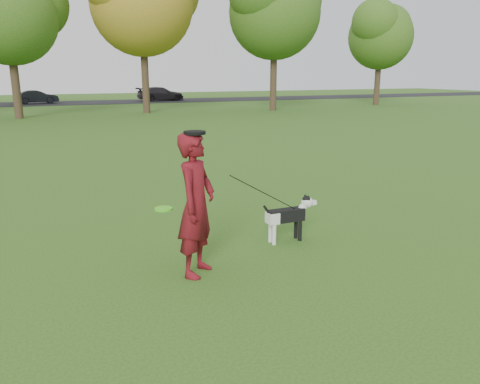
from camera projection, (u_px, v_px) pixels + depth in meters
name	position (u px, v px, depth m)	size (l,w,h in m)	color
ground	(261.00, 253.00, 7.19)	(120.00, 120.00, 0.00)	#285116
road	(72.00, 103.00, 42.81)	(120.00, 7.00, 0.02)	black
man	(196.00, 205.00, 6.24)	(0.71, 0.47, 1.96)	#590C13
dog	(290.00, 214.00, 7.61)	(1.00, 0.20, 0.76)	black
car_mid	(37.00, 97.00, 41.56)	(1.23, 3.52, 1.16)	black
car_right	(161.00, 94.00, 45.82)	(1.85, 4.56, 1.32)	black
man_held_items	(267.00, 194.00, 6.95)	(2.51, 0.81, 1.46)	#4DDA1B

